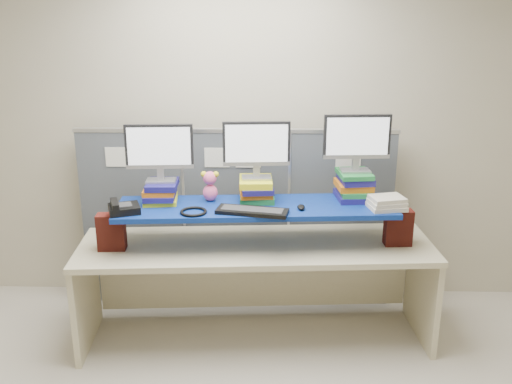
{
  "coord_description": "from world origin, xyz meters",
  "views": [
    {
      "loc": [
        0.27,
        -2.67,
        2.44
      ],
      "look_at": [
        0.18,
        1.2,
        1.19
      ],
      "focal_mm": 40.0,
      "sensor_mm": 36.0,
      "label": 1
    }
  ],
  "objects_px": {
    "desk": "(256,264)",
    "monitor_center": "(256,147)",
    "keyboard": "(252,211)",
    "blue_board": "(256,208)",
    "monitor_left": "(159,149)",
    "monitor_right": "(357,140)",
    "desk_phone": "(123,208)"
  },
  "relations": [
    {
      "from": "desk",
      "to": "monitor_center",
      "type": "bearing_deg",
      "value": 86.03
    },
    {
      "from": "monitor_center",
      "to": "keyboard",
      "type": "relative_size",
      "value": 0.94
    },
    {
      "from": "blue_board",
      "to": "monitor_left",
      "type": "height_order",
      "value": "monitor_left"
    },
    {
      "from": "desk",
      "to": "monitor_left",
      "type": "height_order",
      "value": "monitor_left"
    },
    {
      "from": "blue_board",
      "to": "monitor_right",
      "type": "xyz_separation_m",
      "value": [
        0.72,
        0.17,
        0.47
      ]
    },
    {
      "from": "keyboard",
      "to": "desk_phone",
      "type": "relative_size",
      "value": 2.01
    },
    {
      "from": "blue_board",
      "to": "keyboard",
      "type": "height_order",
      "value": "keyboard"
    },
    {
      "from": "monitor_left",
      "to": "desk_phone",
      "type": "relative_size",
      "value": 1.88
    },
    {
      "from": "monitor_center",
      "to": "desk_phone",
      "type": "height_order",
      "value": "monitor_center"
    },
    {
      "from": "blue_board",
      "to": "monitor_center",
      "type": "height_order",
      "value": "monitor_center"
    },
    {
      "from": "desk_phone",
      "to": "desk",
      "type": "bearing_deg",
      "value": -9.25
    },
    {
      "from": "monitor_left",
      "to": "monitor_right",
      "type": "height_order",
      "value": "monitor_right"
    },
    {
      "from": "desk",
      "to": "desk_phone",
      "type": "xyz_separation_m",
      "value": [
        -0.92,
        -0.18,
        0.49
      ]
    },
    {
      "from": "desk",
      "to": "keyboard",
      "type": "distance_m",
      "value": 0.5
    },
    {
      "from": "blue_board",
      "to": "desk_phone",
      "type": "bearing_deg",
      "value": -172.9
    },
    {
      "from": "keyboard",
      "to": "blue_board",
      "type": "bearing_deg",
      "value": 93.55
    },
    {
      "from": "desk",
      "to": "blue_board",
      "type": "xyz_separation_m",
      "value": [
        0.0,
        0.0,
        0.44
      ]
    },
    {
      "from": "keyboard",
      "to": "desk_phone",
      "type": "height_order",
      "value": "desk_phone"
    },
    {
      "from": "blue_board",
      "to": "monitor_left",
      "type": "bearing_deg",
      "value": 170.19
    },
    {
      "from": "monitor_center",
      "to": "keyboard",
      "type": "height_order",
      "value": "monitor_center"
    },
    {
      "from": "monitor_left",
      "to": "monitor_right",
      "type": "distance_m",
      "value": 1.42
    },
    {
      "from": "blue_board",
      "to": "monitor_left",
      "type": "xyz_separation_m",
      "value": [
        -0.69,
        0.07,
        0.41
      ]
    },
    {
      "from": "monitor_center",
      "to": "monitor_left",
      "type": "bearing_deg",
      "value": 180.0
    },
    {
      "from": "monitor_right",
      "to": "keyboard",
      "type": "xyz_separation_m",
      "value": [
        -0.74,
        -0.33,
        -0.43
      ]
    },
    {
      "from": "blue_board",
      "to": "monitor_left",
      "type": "relative_size",
      "value": 4.12
    },
    {
      "from": "desk",
      "to": "monitor_right",
      "type": "height_order",
      "value": "monitor_right"
    },
    {
      "from": "monitor_center",
      "to": "desk_phone",
      "type": "xyz_separation_m",
      "value": [
        -0.92,
        -0.3,
        -0.37
      ]
    },
    {
      "from": "monitor_left",
      "to": "monitor_center",
      "type": "height_order",
      "value": "monitor_center"
    },
    {
      "from": "desk",
      "to": "monitor_center",
      "type": "relative_size",
      "value": 5.45
    },
    {
      "from": "monitor_right",
      "to": "monitor_center",
      "type": "bearing_deg",
      "value": 180.0
    },
    {
      "from": "desk",
      "to": "keyboard",
      "type": "relative_size",
      "value": 5.11
    },
    {
      "from": "monitor_left",
      "to": "desk_phone",
      "type": "xyz_separation_m",
      "value": [
        -0.23,
        -0.25,
        -0.36
      ]
    }
  ]
}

